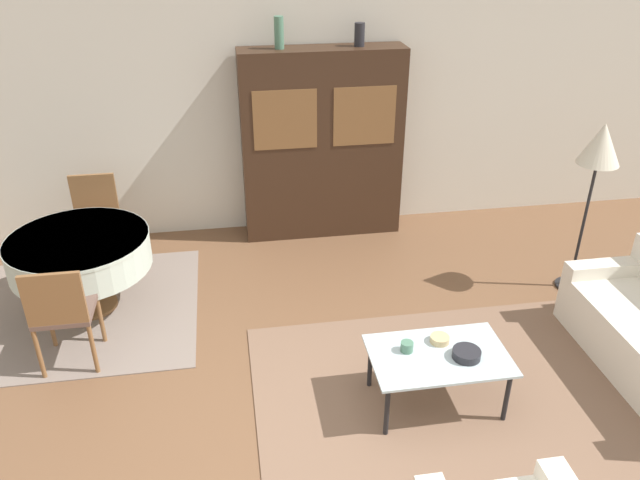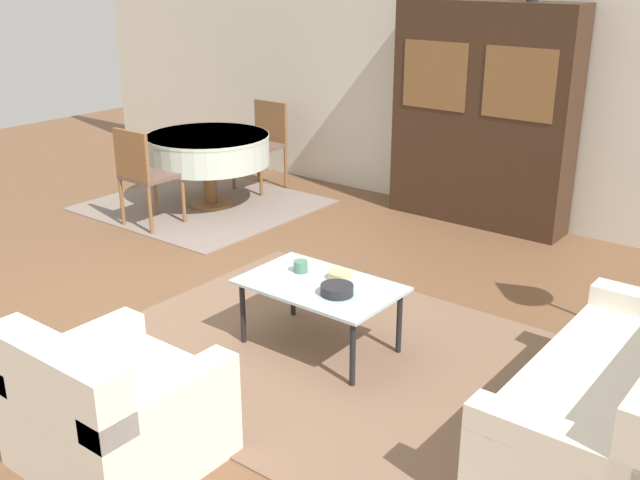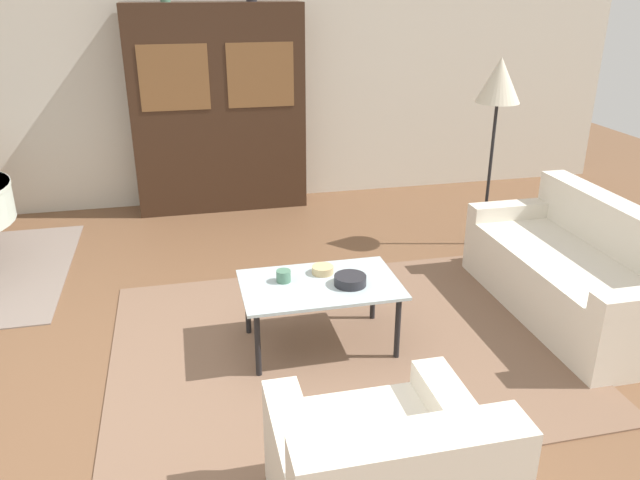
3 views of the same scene
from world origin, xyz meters
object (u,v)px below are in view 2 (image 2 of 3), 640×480
(dining_table, at_px, (208,150))
(cup, at_px, (301,266))
(armchair, at_px, (112,411))
(dining_chair_near, at_px, (143,171))
(couch, at_px, (626,405))
(bowl_small, at_px, (339,275))
(display_cabinet, at_px, (482,116))
(bowl, at_px, (337,290))
(coffee_table, at_px, (320,290))
(dining_chair_far, at_px, (264,139))

(dining_table, distance_m, cup, 3.00)
(dining_table, bearing_deg, armchair, -50.80)
(armchair, bearing_deg, dining_chair_near, 137.61)
(couch, relative_size, cup, 18.98)
(dining_chair_near, distance_m, bowl_small, 2.89)
(couch, height_order, dining_table, couch)
(couch, distance_m, display_cabinet, 3.73)
(couch, relative_size, dining_chair_near, 1.88)
(dining_chair_near, bearing_deg, couch, -10.16)
(couch, xyz_separation_m, dining_table, (-4.63, 1.66, 0.29))
(couch, distance_m, armchair, 2.54)
(bowl_small, bearing_deg, dining_chair_near, 165.30)
(bowl, relative_size, bowl_small, 1.43)
(dining_table, xyz_separation_m, bowl_small, (2.79, -1.57, -0.10))
(couch, xyz_separation_m, display_cabinet, (-2.27, 2.88, 0.73))
(bowl, bearing_deg, coffee_table, 160.69)
(coffee_table, distance_m, cup, 0.25)
(couch, xyz_separation_m, coffee_table, (-1.89, -0.04, 0.12))
(display_cabinet, xyz_separation_m, bowl, (0.55, -2.98, -0.53))
(coffee_table, bearing_deg, cup, 161.01)
(dining_table, bearing_deg, cup, -32.82)
(dining_chair_near, bearing_deg, coffee_table, -17.62)
(couch, height_order, display_cabinet, display_cabinet)
(dining_chair_far, bearing_deg, dining_chair_near, 90.00)
(armchair, relative_size, coffee_table, 0.88)
(coffee_table, relative_size, cup, 10.82)
(bowl_small, bearing_deg, couch, -3.02)
(display_cabinet, bearing_deg, couch, -51.80)
(dining_chair_near, bearing_deg, dining_table, 90.00)
(armchair, bearing_deg, bowl_small, 85.42)
(armchair, height_order, dining_chair_far, dining_chair_far)
(armchair, relative_size, bowl_small, 6.15)
(dining_table, xyz_separation_m, bowl, (2.92, -1.77, -0.10))
(armchair, relative_size, dining_chair_far, 0.94)
(display_cabinet, xyz_separation_m, dining_table, (-2.37, -1.22, -0.44))
(coffee_table, xyz_separation_m, display_cabinet, (-0.37, 2.92, 0.61))
(armchair, distance_m, display_cabinet, 4.54)
(couch, bearing_deg, armchair, 128.92)
(coffee_table, relative_size, dining_table, 0.81)
(bowl, bearing_deg, dining_chair_far, 138.36)
(dining_chair_near, bearing_deg, bowl, -17.72)
(bowl, bearing_deg, armchair, -100.08)
(dining_table, relative_size, bowl, 6.07)
(armchair, height_order, cup, armchair)
(dining_table, relative_size, bowl_small, 8.67)
(display_cabinet, relative_size, dining_chair_near, 2.19)
(coffee_table, height_order, bowl, bowl)
(dining_chair_far, xyz_separation_m, bowl, (2.92, -2.60, -0.06))
(couch, distance_m, bowl_small, 1.85)
(armchair, bearing_deg, couch, 38.92)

